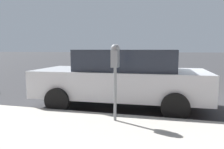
{
  "coord_description": "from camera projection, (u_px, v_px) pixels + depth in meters",
  "views": [
    {
      "loc": [
        -6.92,
        -0.35,
        1.6
      ],
      "look_at": [
        -2.44,
        0.82,
        1.07
      ],
      "focal_mm": 35.0,
      "sensor_mm": 36.0,
      "label": 1
    }
  ],
  "objects": [
    {
      "name": "ground_plane",
      "position": [
        156.0,
        100.0,
        6.93
      ],
      "size": [
        220.0,
        220.0,
        0.0
      ],
      "primitive_type": "plane",
      "color": "#333335"
    },
    {
      "name": "parking_meter",
      "position": [
        115.0,
        62.0,
        4.4
      ],
      "size": [
        0.21,
        0.19,
        1.57
      ],
      "color": "gray",
      "rests_on": "sidewalk"
    },
    {
      "name": "car_silver",
      "position": [
        122.0,
        77.0,
        6.06
      ],
      "size": [
        2.25,
        4.68,
        1.59
      ],
      "rotation": [
        0.0,
        0.0,
        0.03
      ],
      "color": "#B7BABF",
      "rests_on": "ground_plane"
    }
  ]
}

